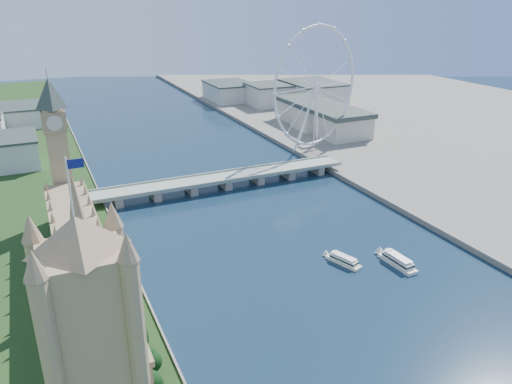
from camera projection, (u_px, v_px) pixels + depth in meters
victoria_tower at (94, 355)px, 145.56m from camera, size 28.16×28.16×112.00m
parliament_range at (85, 272)px, 258.74m from camera, size 24.00×200.00×70.00m
big_ben at (56, 133)px, 332.33m from camera, size 20.02×20.02×110.00m
westminster_bridge at (225, 180)px, 422.55m from camera, size 220.00×22.00×9.50m
london_eye at (316, 87)px, 493.16m from camera, size 113.60×39.12×124.30m
county_hall at (321, 130)px, 602.65m from camera, size 54.00×144.00×35.00m
city_skyline at (180, 106)px, 653.80m from camera, size 505.00×280.00×32.00m
tour_boat_near at (343, 264)px, 303.70m from camera, size 14.86×26.98×5.77m
tour_boat_far at (397, 265)px, 302.00m from camera, size 9.34×30.90×6.76m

